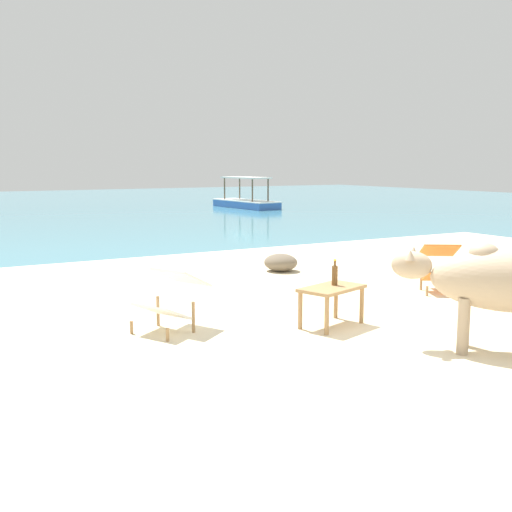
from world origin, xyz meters
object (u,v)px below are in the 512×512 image
object	(u,v)px
bottle	(335,275)
deck_chair_far	(441,265)
boat_blue	(246,201)
low_bench_table	(332,293)
cow	(506,282)
deck_chair_near	(172,296)

from	to	relation	value
bottle	deck_chair_far	distance (m)	2.57
deck_chair_far	boat_blue	world-z (taller)	boat_blue
low_bench_table	bottle	world-z (taller)	bottle
bottle	boat_blue	size ratio (longest dim) A/B	0.08
cow	deck_chair_near	bearing A→B (deg)	5.48
bottle	deck_chair_far	world-z (taller)	bottle
boat_blue	cow	bearing A→B (deg)	-26.24
low_bench_table	deck_chair_near	distance (m)	1.78
low_bench_table	bottle	bearing A→B (deg)	18.42
cow	boat_blue	distance (m)	20.74
cow	low_bench_table	xyz separation A→B (m)	(-0.80, 1.66, -0.33)
low_bench_table	boat_blue	world-z (taller)	boat_blue
cow	low_bench_table	bearing A→B (deg)	-14.12
bottle	boat_blue	distance (m)	19.46
low_bench_table	boat_blue	xyz separation A→B (m)	(8.59, 17.56, -0.13)
cow	deck_chair_near	distance (m)	3.42
cow	bottle	bearing A→B (deg)	-17.18
deck_chair_near	boat_blue	world-z (taller)	boat_blue
cow	deck_chair_near	world-z (taller)	cow
cow	boat_blue	xyz separation A→B (m)	(7.79, 19.22, -0.46)
low_bench_table	deck_chair_near	bearing A→B (deg)	137.82
bottle	deck_chair_near	world-z (taller)	bottle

